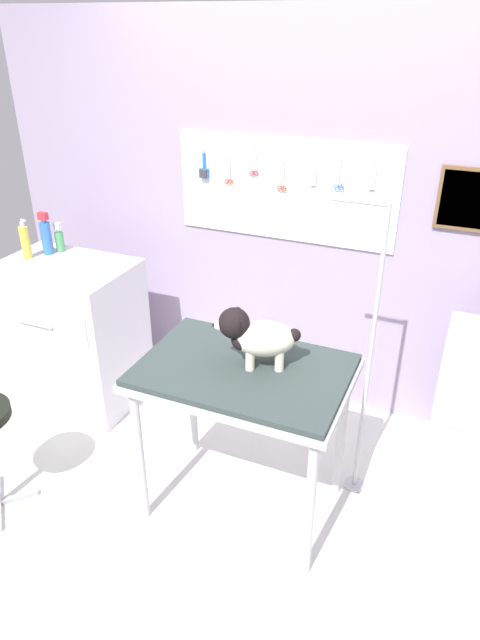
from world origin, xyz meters
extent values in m
cube|color=silver|center=(0.00, 0.00, -0.02)|extent=(4.40, 4.00, 0.04)
cube|color=#9889A3|center=(0.00, 1.28, 1.15)|extent=(4.00, 0.06, 2.30)
cube|color=white|center=(-0.10, 1.24, 1.35)|extent=(1.30, 0.02, 0.58)
cylinder|color=gray|center=(-0.60, 1.23, 1.54)|extent=(0.01, 0.02, 0.01)
cylinder|color=blue|center=(-0.60, 1.22, 1.48)|extent=(0.02, 0.02, 0.09)
cube|color=blue|center=(-0.60, 1.22, 1.41)|extent=(0.06, 0.02, 0.06)
cube|color=#333338|center=(-0.60, 1.21, 1.41)|extent=(0.05, 0.01, 0.05)
cylinder|color=gray|center=(-0.44, 1.23, 1.52)|extent=(0.01, 0.02, 0.01)
cube|color=silver|center=(-0.44, 1.22, 1.45)|extent=(0.01, 0.00, 0.11)
cube|color=silver|center=(-0.43, 1.22, 1.45)|extent=(0.01, 0.00, 0.11)
torus|color=red|center=(-0.45, 1.22, 1.37)|extent=(0.03, 0.01, 0.03)
torus|color=red|center=(-0.42, 1.22, 1.37)|extent=(0.03, 0.01, 0.03)
cylinder|color=gray|center=(-0.28, 1.23, 1.58)|extent=(0.01, 0.02, 0.01)
cube|color=silver|center=(-0.28, 1.22, 1.51)|extent=(0.01, 0.00, 0.11)
cube|color=silver|center=(-0.27, 1.22, 1.51)|extent=(0.01, 0.00, 0.11)
torus|color=red|center=(-0.29, 1.22, 1.44)|extent=(0.03, 0.01, 0.03)
torus|color=red|center=(-0.26, 1.22, 1.44)|extent=(0.03, 0.01, 0.03)
cylinder|color=gray|center=(-0.10, 1.23, 1.51)|extent=(0.01, 0.02, 0.01)
cube|color=silver|center=(-0.11, 1.22, 1.44)|extent=(0.01, 0.00, 0.11)
cube|color=silver|center=(-0.10, 1.22, 1.44)|extent=(0.01, 0.00, 0.11)
torus|color=red|center=(-0.12, 1.22, 1.37)|extent=(0.03, 0.01, 0.03)
torus|color=red|center=(-0.09, 1.22, 1.37)|extent=(0.03, 0.01, 0.03)
cylinder|color=gray|center=(0.08, 1.23, 1.54)|extent=(0.01, 0.02, 0.01)
cube|color=silver|center=(0.08, 1.22, 1.47)|extent=(0.03, 0.01, 0.13)
cylinder|color=gray|center=(0.22, 1.23, 1.55)|extent=(0.01, 0.02, 0.01)
cube|color=silver|center=(0.22, 1.22, 1.48)|extent=(0.01, 0.00, 0.11)
cube|color=silver|center=(0.23, 1.22, 1.48)|extent=(0.01, 0.00, 0.11)
torus|color=blue|center=(0.21, 1.22, 1.41)|extent=(0.03, 0.01, 0.03)
torus|color=blue|center=(0.24, 1.22, 1.41)|extent=(0.03, 0.01, 0.03)
cylinder|color=gray|center=(0.40, 1.23, 1.55)|extent=(0.01, 0.02, 0.01)
cube|color=silver|center=(0.40, 1.22, 1.48)|extent=(0.03, 0.01, 0.13)
cube|color=brown|center=(0.94, 1.24, 1.41)|extent=(0.42, 0.02, 0.32)
cube|color=#A77853|center=(0.94, 1.23, 1.41)|extent=(0.38, 0.01, 0.29)
cylinder|color=#B7B7BC|center=(-0.32, -0.09, 0.39)|extent=(0.04, 0.04, 0.77)
cylinder|color=#B7B7BC|center=(0.52, -0.09, 0.39)|extent=(0.04, 0.04, 0.77)
cylinder|color=#B7B7BC|center=(-0.32, 0.45, 0.39)|extent=(0.04, 0.04, 0.77)
cylinder|color=#B7B7BC|center=(0.52, 0.45, 0.39)|extent=(0.04, 0.04, 0.77)
cube|color=#B7B7BC|center=(0.10, 0.18, 0.79)|extent=(0.96, 0.66, 0.03)
cube|color=#303C3B|center=(0.10, 0.18, 0.82)|extent=(0.93, 0.64, 0.03)
cylinder|color=#B7B7BC|center=(0.60, 0.53, 0.01)|extent=(0.11, 0.11, 0.01)
cylinder|color=#B7B7BC|center=(0.60, 0.53, 0.78)|extent=(0.02, 0.02, 1.55)
cylinder|color=#B7B7BC|center=(0.48, 0.53, 1.54)|extent=(0.24, 0.02, 0.02)
cylinder|color=beige|center=(0.14, 0.18, 0.88)|extent=(0.04, 0.04, 0.09)
cylinder|color=beige|center=(0.11, 0.25, 0.88)|extent=(0.04, 0.04, 0.09)
cylinder|color=beige|center=(0.26, 0.22, 0.88)|extent=(0.04, 0.04, 0.09)
cylinder|color=beige|center=(0.23, 0.30, 0.88)|extent=(0.04, 0.04, 0.09)
ellipsoid|color=beige|center=(0.18, 0.24, 0.97)|extent=(0.32, 0.26, 0.16)
ellipsoid|color=black|center=(0.09, 0.20, 0.96)|extent=(0.14, 0.15, 0.09)
sphere|color=black|center=(0.05, 0.19, 1.05)|extent=(0.14, 0.14, 0.14)
ellipsoid|color=beige|center=(0.00, 0.17, 1.03)|extent=(0.08, 0.07, 0.04)
sphere|color=black|center=(-0.03, 0.16, 1.03)|extent=(0.02, 0.02, 0.02)
ellipsoid|color=black|center=(0.09, 0.14, 1.06)|extent=(0.05, 0.04, 0.08)
ellipsoid|color=black|center=(0.05, 0.25, 1.06)|extent=(0.05, 0.04, 0.08)
sphere|color=black|center=(0.30, 0.28, 0.99)|extent=(0.06, 0.06, 0.06)
cube|color=silver|center=(-1.27, 0.65, 0.46)|extent=(0.80, 0.56, 0.93)
cube|color=silver|center=(-1.27, 0.36, 0.67)|extent=(0.70, 0.01, 0.19)
cylinder|color=#99999E|center=(-1.27, 0.36, 0.67)|extent=(0.24, 0.02, 0.02)
cube|color=#9E9EA3|center=(-0.98, -0.26, 0.01)|extent=(0.16, 0.16, 0.02)
cylinder|color=blue|center=(-1.46, 0.76, 1.03)|extent=(0.06, 0.06, 0.20)
cylinder|color=blue|center=(-1.46, 0.76, 1.14)|extent=(0.03, 0.03, 0.02)
cube|color=red|center=(-1.46, 0.76, 1.17)|extent=(0.06, 0.04, 0.04)
cylinder|color=gold|center=(-1.53, 0.66, 1.03)|extent=(0.05, 0.05, 0.20)
cylinder|color=silver|center=(-1.53, 0.66, 1.14)|extent=(0.02, 0.02, 0.03)
cube|color=silver|center=(-1.52, 0.66, 1.17)|extent=(0.03, 0.01, 0.01)
cylinder|color=#439457|center=(-1.42, 0.83, 0.99)|extent=(0.05, 0.05, 0.12)
cylinder|color=#439457|center=(-1.42, 0.83, 1.06)|extent=(0.02, 0.02, 0.02)
cube|color=silver|center=(-1.42, 0.83, 1.09)|extent=(0.05, 0.03, 0.04)
camera|label=1|loc=(0.94, -1.79, 2.22)|focal=31.74mm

